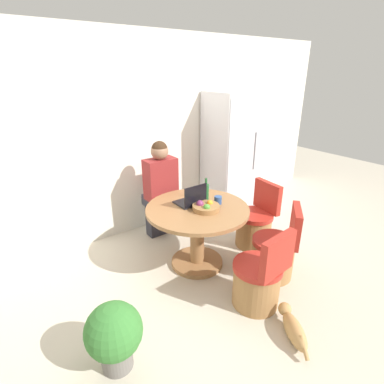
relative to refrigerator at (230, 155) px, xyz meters
name	(u,v)px	position (x,y,z in m)	size (l,w,h in m)	color
ground_plane	(208,274)	(-1.31, -1.11, -0.92)	(12.00, 12.00, 0.00)	beige
wall_back	(139,137)	(-1.31, 0.36, 0.38)	(7.00, 0.06, 2.60)	silver
refrigerator	(230,155)	(0.00, 0.00, 0.00)	(0.67, 0.64, 1.85)	silver
dining_table	(197,226)	(-1.29, -0.88, -0.42)	(1.13, 1.13, 0.73)	olive
chair_right_side	(255,225)	(-0.42, -0.97, -0.65)	(0.48, 0.47, 0.83)	#9E7042
chair_near_right_corner	(275,254)	(-0.73, -1.54, -0.65)	(0.54, 0.54, 0.83)	#9E7042
chair_near_camera	(258,281)	(-1.22, -1.75, -0.65)	(0.47, 0.47, 0.83)	#9E7042
person_seated	(159,186)	(-1.30, -0.09, -0.19)	(0.40, 0.37, 1.33)	#2D2D38
laptop	(191,200)	(-1.29, -0.77, -0.14)	(0.29, 0.25, 0.25)	#232328
fruit_bowl	(206,207)	(-1.25, -0.98, -0.16)	(0.29, 0.29, 0.10)	olive
coffee_cup	(218,200)	(-1.04, -0.93, -0.15)	(0.08, 0.08, 0.09)	#2D4C84
bottle	(206,192)	(-1.08, -0.77, -0.09)	(0.07, 0.07, 0.26)	#23602D
cat	(293,328)	(-1.26, -2.19, -0.83)	(0.33, 0.48, 0.17)	tan
potted_plant	(114,334)	(-2.58, -1.56, -0.60)	(0.43, 0.43, 0.57)	slate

